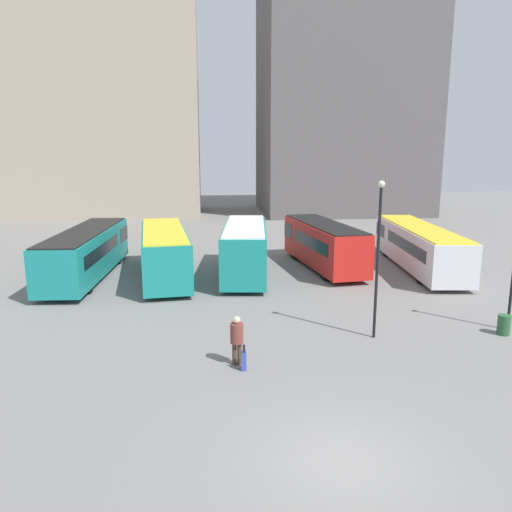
{
  "coord_description": "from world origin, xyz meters",
  "views": [
    {
      "loc": [
        -3.29,
        -10.88,
        7.62
      ],
      "look_at": [
        -0.81,
        13.49,
        2.44
      ],
      "focal_mm": 35.0,
      "sensor_mm": 36.0,
      "label": 1
    }
  ],
  "objects_px": {
    "bus_3": "(323,243)",
    "lamp_post_0": "(378,249)",
    "bus_4": "(419,245)",
    "traveler": "(237,336)",
    "bus_1": "(164,251)",
    "bus_2": "(245,248)",
    "trash_bin": "(504,325)",
    "bus_0": "(87,251)",
    "suitcase": "(244,360)"
  },
  "relations": [
    {
      "from": "bus_0",
      "to": "traveler",
      "type": "height_order",
      "value": "bus_0"
    },
    {
      "from": "bus_1",
      "to": "bus_4",
      "type": "height_order",
      "value": "bus_1"
    },
    {
      "from": "bus_3",
      "to": "traveler",
      "type": "xyz_separation_m",
      "value": [
        -6.66,
        -14.83,
        -0.53
      ]
    },
    {
      "from": "traveler",
      "to": "bus_1",
      "type": "bearing_deg",
      "value": 19.11
    },
    {
      "from": "bus_3",
      "to": "bus_1",
      "type": "bearing_deg",
      "value": 91.46
    },
    {
      "from": "bus_0",
      "to": "bus_2",
      "type": "xyz_separation_m",
      "value": [
        9.69,
        -0.58,
        0.12
      ]
    },
    {
      "from": "bus_3",
      "to": "suitcase",
      "type": "relative_size",
      "value": 10.19
    },
    {
      "from": "bus_2",
      "to": "bus_0",
      "type": "bearing_deg",
      "value": 92.45
    },
    {
      "from": "bus_2",
      "to": "suitcase",
      "type": "height_order",
      "value": "bus_2"
    },
    {
      "from": "bus_2",
      "to": "trash_bin",
      "type": "bearing_deg",
      "value": -132.81
    },
    {
      "from": "bus_2",
      "to": "lamp_post_0",
      "type": "height_order",
      "value": "lamp_post_0"
    },
    {
      "from": "bus_2",
      "to": "trash_bin",
      "type": "xyz_separation_m",
      "value": [
        10.04,
        -11.43,
        -1.29
      ]
    },
    {
      "from": "lamp_post_0",
      "to": "bus_1",
      "type": "bearing_deg",
      "value": 130.28
    },
    {
      "from": "bus_4",
      "to": "suitcase",
      "type": "xyz_separation_m",
      "value": [
        -12.65,
        -14.48,
        -1.18
      ]
    },
    {
      "from": "traveler",
      "to": "trash_bin",
      "type": "xyz_separation_m",
      "value": [
        11.4,
        1.88,
        -0.67
      ]
    },
    {
      "from": "bus_3",
      "to": "lamp_post_0",
      "type": "height_order",
      "value": "lamp_post_0"
    },
    {
      "from": "bus_1",
      "to": "traveler",
      "type": "xyz_separation_m",
      "value": [
        3.59,
        -13.26,
        -0.53
      ]
    },
    {
      "from": "bus_0",
      "to": "bus_1",
      "type": "distance_m",
      "value": 4.78
    },
    {
      "from": "bus_0",
      "to": "traveler",
      "type": "distance_m",
      "value": 16.21
    },
    {
      "from": "bus_3",
      "to": "bus_2",
      "type": "bearing_deg",
      "value": 98.75
    },
    {
      "from": "bus_3",
      "to": "bus_4",
      "type": "xyz_separation_m",
      "value": [
        6.21,
        -0.82,
        -0.1
      ]
    },
    {
      "from": "bus_1",
      "to": "trash_bin",
      "type": "xyz_separation_m",
      "value": [
        14.99,
        -11.38,
        -1.2
      ]
    },
    {
      "from": "bus_1",
      "to": "trash_bin",
      "type": "distance_m",
      "value": 18.86
    },
    {
      "from": "bus_2",
      "to": "bus_4",
      "type": "relative_size",
      "value": 0.78
    },
    {
      "from": "bus_3",
      "to": "trash_bin",
      "type": "height_order",
      "value": "bus_3"
    },
    {
      "from": "bus_1",
      "to": "bus_4",
      "type": "distance_m",
      "value": 16.47
    },
    {
      "from": "bus_0",
      "to": "suitcase",
      "type": "bearing_deg",
      "value": -146.01
    },
    {
      "from": "bus_4",
      "to": "lamp_post_0",
      "type": "distance_m",
      "value": 13.98
    },
    {
      "from": "bus_0",
      "to": "bus_3",
      "type": "relative_size",
      "value": 1.19
    },
    {
      "from": "bus_2",
      "to": "lamp_post_0",
      "type": "bearing_deg",
      "value": -152.25
    },
    {
      "from": "bus_1",
      "to": "traveler",
      "type": "bearing_deg",
      "value": -171.37
    },
    {
      "from": "bus_0",
      "to": "traveler",
      "type": "xyz_separation_m",
      "value": [
        8.33,
        -13.89,
        -0.5
      ]
    },
    {
      "from": "traveler",
      "to": "bus_4",
      "type": "bearing_deg",
      "value": -38.6
    },
    {
      "from": "bus_2",
      "to": "bus_1",
      "type": "bearing_deg",
      "value": 96.46
    },
    {
      "from": "bus_1",
      "to": "lamp_post_0",
      "type": "height_order",
      "value": "lamp_post_0"
    },
    {
      "from": "traveler",
      "to": "suitcase",
      "type": "bearing_deg",
      "value": -151.06
    },
    {
      "from": "bus_1",
      "to": "bus_2",
      "type": "height_order",
      "value": "bus_2"
    },
    {
      "from": "bus_1",
      "to": "bus_3",
      "type": "distance_m",
      "value": 10.37
    },
    {
      "from": "bus_4",
      "to": "traveler",
      "type": "relative_size",
      "value": 6.86
    },
    {
      "from": "bus_4",
      "to": "lamp_post_0",
      "type": "bearing_deg",
      "value": 154.9
    },
    {
      "from": "bus_4",
      "to": "traveler",
      "type": "bearing_deg",
      "value": 142.9
    },
    {
      "from": "bus_4",
      "to": "suitcase",
      "type": "height_order",
      "value": "bus_4"
    },
    {
      "from": "bus_0",
      "to": "trash_bin",
      "type": "relative_size",
      "value": 14.02
    },
    {
      "from": "lamp_post_0",
      "to": "bus_0",
      "type": "bearing_deg",
      "value": 140.31
    },
    {
      "from": "bus_1",
      "to": "suitcase",
      "type": "bearing_deg",
      "value": -171.01
    },
    {
      "from": "bus_2",
      "to": "suitcase",
      "type": "distance_m",
      "value": 13.89
    },
    {
      "from": "traveler",
      "to": "lamp_post_0",
      "type": "height_order",
      "value": "lamp_post_0"
    },
    {
      "from": "traveler",
      "to": "trash_bin",
      "type": "distance_m",
      "value": 11.58
    },
    {
      "from": "bus_0",
      "to": "suitcase",
      "type": "height_order",
      "value": "bus_0"
    },
    {
      "from": "bus_4",
      "to": "trash_bin",
      "type": "distance_m",
      "value": 12.27
    }
  ]
}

